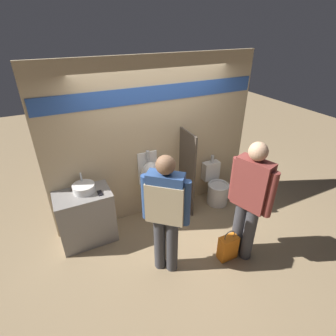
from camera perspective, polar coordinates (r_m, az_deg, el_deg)
ground_plane at (r=4.67m, az=0.94°, el=-12.26°), size 16.00×16.00×0.00m
display_wall at (r=4.39m, az=-2.49°, el=6.04°), size 3.62×0.07×2.70m
sink_counter at (r=4.33m, az=-17.38°, el=-10.17°), size 0.82×0.52×0.87m
sink_basin at (r=4.09m, az=-17.86°, el=-4.15°), size 0.33×0.33×0.26m
cell_phone at (r=4.01m, az=-14.58°, el=-5.29°), size 0.07×0.14×0.01m
divider_near_counter at (r=4.60m, az=4.12°, el=-1.11°), size 0.03×0.52×1.54m
urinal_near_counter at (r=4.42m, az=-3.79°, el=-1.51°), size 0.36×0.31×1.24m
toilet at (r=5.13m, az=10.45°, el=-4.34°), size 0.41×0.57×0.90m
person_in_vest at (r=3.33m, az=-0.50°, el=-8.93°), size 0.51×0.48×1.79m
person_with_lanyard at (r=3.71m, az=17.32°, el=-6.36°), size 0.33×0.62×1.84m
shopping_bag at (r=4.11m, az=12.91°, el=-16.48°), size 0.28×0.15×0.52m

